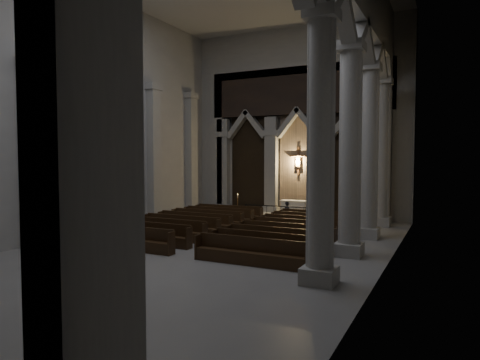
% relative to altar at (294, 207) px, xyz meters
% --- Properties ---
extents(room, '(24.00, 24.10, 12.00)m').
position_rel_altar_xyz_m(room, '(-0.04, -10.85, 7.00)').
color(room, gray).
rests_on(room, ground).
extents(sanctuary_wall, '(14.00, 0.77, 12.00)m').
position_rel_altar_xyz_m(sanctuary_wall, '(-0.04, 0.68, 6.02)').
color(sanctuary_wall, '#99968F').
rests_on(sanctuary_wall, ground).
extents(right_arcade, '(1.00, 24.00, 12.00)m').
position_rel_altar_xyz_m(right_arcade, '(5.46, -9.52, 7.23)').
color(right_arcade, '#99968F').
rests_on(right_arcade, ground).
extents(left_pilasters, '(0.60, 13.00, 8.03)m').
position_rel_altar_xyz_m(left_pilasters, '(-6.79, -7.35, 3.31)').
color(left_pilasters, '#99968F').
rests_on(left_pilasters, ground).
extents(sanctuary_step, '(8.50, 2.60, 0.15)m').
position_rel_altar_xyz_m(sanctuary_step, '(-0.04, -0.25, -0.52)').
color(sanctuary_step, '#99968F').
rests_on(sanctuary_step, ground).
extents(altar, '(1.74, 0.70, 0.89)m').
position_rel_altar_xyz_m(altar, '(0.00, 0.00, 0.00)').
color(altar, beige).
rests_on(altar, sanctuary_step).
extents(altar_rail, '(4.70, 0.09, 0.92)m').
position_rel_altar_xyz_m(altar_rail, '(-0.04, -2.18, 0.01)').
color(altar_rail, black).
rests_on(altar_rail, ground).
extents(candle_stand_left, '(0.24, 0.24, 1.43)m').
position_rel_altar_xyz_m(candle_stand_left, '(-3.40, -1.20, -0.21)').
color(candle_stand_left, olive).
rests_on(candle_stand_left, ground).
extents(candle_stand_right, '(0.23, 0.23, 1.35)m').
position_rel_altar_xyz_m(candle_stand_right, '(3.36, -1.34, -0.23)').
color(candle_stand_right, olive).
rests_on(candle_stand_right, ground).
extents(pews, '(9.65, 9.01, 0.95)m').
position_rel_altar_xyz_m(pews, '(-0.04, -7.96, -0.29)').
color(pews, black).
rests_on(pews, ground).
extents(worshipper, '(0.56, 0.46, 1.31)m').
position_rel_altar_xyz_m(worshipper, '(0.77, -3.42, 0.06)').
color(worshipper, black).
rests_on(worshipper, ground).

